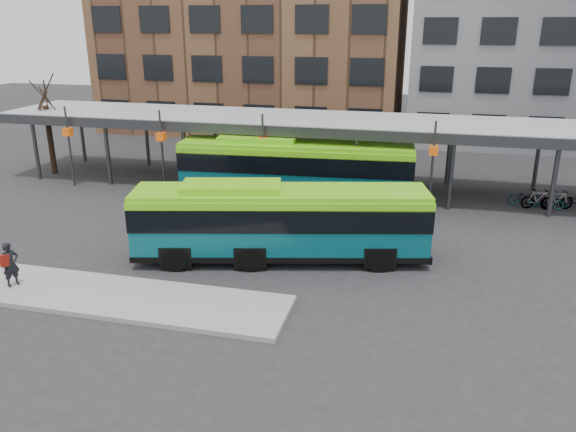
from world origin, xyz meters
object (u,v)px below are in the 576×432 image
object	(u,v)px
pedestrian	(10,264)
tree	(50,137)
bus_rear	(295,167)
bus_front	(279,220)

from	to	relation	value
pedestrian	tree	bearing A→B (deg)	56.88
bus_rear	tree	bearing A→B (deg)	169.69
tree	pedestrian	distance (m)	17.77
tree	bus_front	distance (m)	20.61
tree	pedestrian	bearing A→B (deg)	-59.22
bus_front	bus_rear	distance (m)	8.43
bus_rear	pedestrian	size ratio (longest dim) A/B	7.65
tree	bus_rear	distance (m)	16.76
bus_rear	pedestrian	bearing A→B (deg)	-123.75
pedestrian	bus_front	bearing A→B (deg)	-33.89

